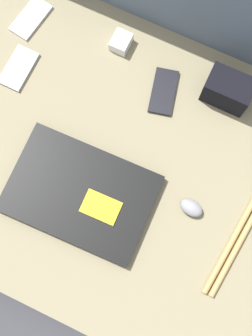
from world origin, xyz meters
name	(u,v)px	position (x,y,z in m)	size (l,w,h in m)	color
ground_plane	(126,178)	(0.00, 0.00, 0.00)	(8.00, 8.00, 0.00)	#38383D
couch_seat	(126,174)	(0.00, 0.00, 0.05)	(1.03, 0.79, 0.10)	#847A5B
laptop	(81,194)	(-0.07, -0.10, 0.12)	(0.36, 0.25, 0.03)	black
computer_mouse	(191,208)	(0.19, -0.02, 0.12)	(0.06, 0.05, 0.03)	gray
phone_silver	(19,68)	(-0.37, 0.12, 0.11)	(0.06, 0.12, 0.01)	#99999E
phone_black	(163,91)	(0.00, 0.23, 0.11)	(0.09, 0.13, 0.01)	black
phone_small	(31,18)	(-0.41, 0.27, 0.11)	(0.08, 0.13, 0.01)	#B7B7BC
camera_pouch	(228,90)	(0.15, 0.28, 0.15)	(0.12, 0.07, 0.09)	black
charger_brick	(121,42)	(-0.16, 0.30, 0.12)	(0.05, 0.06, 0.03)	silver
drumstick_pair	(245,224)	(0.32, 0.00, 0.11)	(0.07, 0.39, 0.01)	tan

